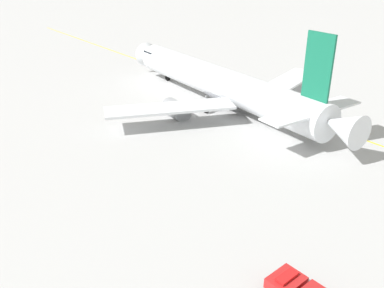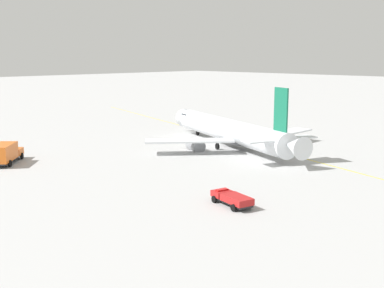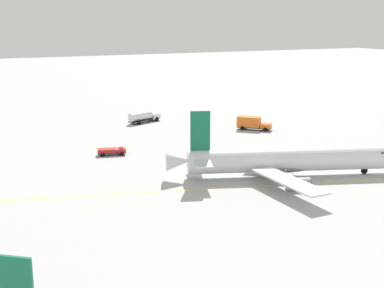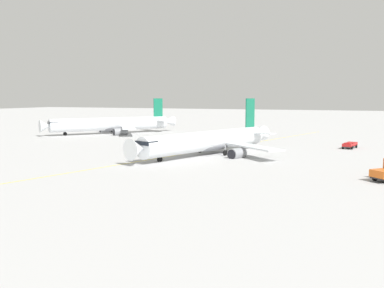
% 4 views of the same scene
% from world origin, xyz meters
% --- Properties ---
extents(ground_plane, '(600.00, 600.00, 0.00)m').
position_xyz_m(ground_plane, '(0.00, 0.00, 0.00)').
color(ground_plane, '#B2B2B2').
extents(airliner_main, '(39.12, 31.20, 11.50)m').
position_xyz_m(airliner_main, '(0.30, -1.63, 2.67)').
color(airliner_main, silver).
rests_on(airliner_main, ground_plane).
extents(catering_truck_truck, '(7.59, 7.39, 3.10)m').
position_xyz_m(catering_truck_truck, '(15.05, 32.48, 1.66)').
color(catering_truck_truck, '#232326').
rests_on(catering_truck_truck, ground_plane).
extents(ops_pickup_truck, '(5.64, 3.22, 1.41)m').
position_xyz_m(ops_pickup_truck, '(-21.87, 24.35, 0.81)').
color(ops_pickup_truck, '#232326').
rests_on(ops_pickup_truck, ground_plane).
extents(taxiway_centreline, '(136.98, 39.58, 0.01)m').
position_xyz_m(taxiway_centreline, '(1.83, -6.75, 0.00)').
color(taxiway_centreline, yellow).
rests_on(taxiway_centreline, ground_plane).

